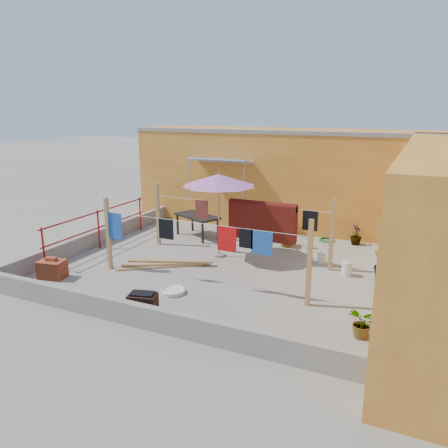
{
  "coord_description": "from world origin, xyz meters",
  "views": [
    {
      "loc": [
        4.4,
        -9.52,
        3.89
      ],
      "look_at": [
        -0.16,
        0.3,
        1.0
      ],
      "focal_mm": 35.0,
      "sensor_mm": 36.0,
      "label": 1
    }
  ],
  "objects": [
    {
      "name": "wall_back",
      "position": [
        0.5,
        4.69,
        1.61
      ],
      "size": [
        11.0,
        3.27,
        3.21
      ],
      "color": "orange",
      "rests_on": "ground"
    },
    {
      "name": "brazier",
      "position": [
        -0.26,
        -3.2,
        0.23
      ],
      "size": [
        0.61,
        0.48,
        0.48
      ],
      "color": "black",
      "rests_on": "ground"
    },
    {
      "name": "plant_back_a",
      "position": [
        0.98,
        2.2,
        0.35
      ],
      "size": [
        0.83,
        0.82,
        0.7
      ],
      "primitive_type": "imported",
      "rotation": [
        0.0,
        0.0,
        0.71
      ],
      "color": "#1C5217",
      "rests_on": "ground"
    },
    {
      "name": "lumber_pile",
      "position": [
        -1.32,
        -0.72,
        0.07
      ],
      "size": [
        2.12,
        1.42,
        0.14
      ],
      "color": "tan",
      "rests_on": "ground"
    },
    {
      "name": "plant_back_b",
      "position": [
        2.76,
        3.2,
        0.29
      ],
      "size": [
        0.37,
        0.37,
        0.59
      ],
      "primitive_type": "imported",
      "rotation": [
        0.0,
        0.0,
        1.45
      ],
      "color": "#1C5217",
      "rests_on": "ground"
    },
    {
      "name": "water_jug_b",
      "position": [
        2.21,
        1.17,
        0.14
      ],
      "size": [
        0.21,
        0.21,
        0.32
      ],
      "color": "silver",
      "rests_on": "ground"
    },
    {
      "name": "clothesline_rig",
      "position": [
        0.57,
        0.56,
        1.02
      ],
      "size": [
        5.09,
        2.35,
        1.8
      ],
      "color": "tan",
      "rests_on": "ground"
    },
    {
      "name": "plant_right_a",
      "position": [
        3.7,
        2.86,
        0.47
      ],
      "size": [
        0.57,
        0.46,
        0.94
      ],
      "primitive_type": "imported",
      "rotation": [
        0.0,
        0.0,
        2.85
      ],
      "color": "#1C5217",
      "rests_on": "ground"
    },
    {
      "name": "patio_umbrella",
      "position": [
        -0.44,
        0.59,
        2.06
      ],
      "size": [
        2.37,
        2.37,
        2.3
      ],
      "color": "gray",
      "rests_on": "ground"
    },
    {
      "name": "plant_right_c",
      "position": [
        3.7,
        -2.29,
        0.27
      ],
      "size": [
        0.65,
        0.65,
        0.55
      ],
      "primitive_type": "imported",
      "rotation": [
        0.0,
        0.0,
        5.42
      ],
      "color": "#1C5217",
      "rests_on": "ground"
    },
    {
      "name": "green_hose",
      "position": [
        1.92,
        3.2,
        0.03
      ],
      "size": [
        0.47,
        0.47,
        0.07
      ],
      "color": "#176A24",
      "rests_on": "ground"
    },
    {
      "name": "white_basin",
      "position": [
        -0.29,
        -2.04,
        0.05
      ],
      "size": [
        0.53,
        0.53,
        0.09
      ],
      "color": "silver",
      "rests_on": "ground"
    },
    {
      "name": "red_railing",
      "position": [
        -3.85,
        -0.2,
        0.72
      ],
      "size": [
        0.05,
        4.2,
        1.1
      ],
      "color": "maroon",
      "rests_on": "ground"
    },
    {
      "name": "plant_right_b",
      "position": [
        3.7,
        0.57,
        0.38
      ],
      "size": [
        0.4,
        0.46,
        0.76
      ],
      "primitive_type": "imported",
      "rotation": [
        0.0,
        0.0,
        4.56
      ],
      "color": "#1C5217",
      "rests_on": "ground"
    },
    {
      "name": "parapet_left",
      "position": [
        -4.08,
        0.0,
        0.22
      ],
      "size": [
        0.16,
        7.3,
        0.44
      ],
      "primitive_type": "cube",
      "color": "gray",
      "rests_on": "ground"
    },
    {
      "name": "brick_stack",
      "position": [
        -3.33,
        -2.48,
        0.22
      ],
      "size": [
        0.66,
        0.53,
        0.51
      ],
      "color": "#AC4727",
      "rests_on": "ground"
    },
    {
      "name": "parapet_front",
      "position": [
        0.0,
        -3.58,
        0.22
      ],
      "size": [
        8.3,
        0.16,
        0.44
      ],
      "primitive_type": "cube",
      "color": "gray",
      "rests_on": "ground"
    },
    {
      "name": "water_jug_a",
      "position": [
        2.95,
        0.58,
        0.17
      ],
      "size": [
        0.25,
        0.25,
        0.39
      ],
      "color": "silver",
      "rests_on": "ground"
    },
    {
      "name": "outdoor_table",
      "position": [
        -1.84,
        1.96,
        0.62
      ],
      "size": [
        1.64,
        1.27,
        0.69
      ],
      "color": "black",
      "rests_on": "ground"
    },
    {
      "name": "ground",
      "position": [
        0.0,
        0.0,
        0.0
      ],
      "size": [
        80.0,
        80.0,
        0.0
      ],
      "primitive_type": "plane",
      "color": "#9E998E",
      "rests_on": "ground"
    }
  ]
}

